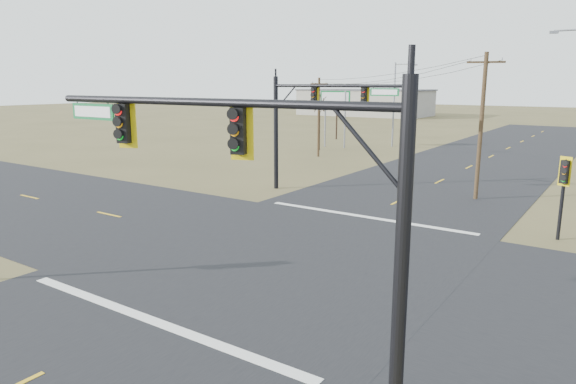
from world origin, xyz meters
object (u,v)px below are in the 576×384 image
object	(u,v)px
utility_pole_near	(481,124)
bare_tree_a	(320,102)
utility_pole_far	(319,115)
bare_tree_b	(337,97)
pedestal_signal_ne	(564,179)
mast_arm_far	(312,110)
highway_sign	(335,108)
mast_arm_near	(251,166)
streetlight_c	(396,100)

from	to	relation	value
utility_pole_near	bare_tree_a	size ratio (longest dim) A/B	1.37
utility_pole_far	bare_tree_b	xyz separation A→B (m)	(-6.31, 15.16, 1.30)
utility_pole_near	pedestal_signal_ne	bearing A→B (deg)	-51.31
bare_tree_a	bare_tree_b	xyz separation A→B (m)	(-3.85, 10.88, 0.17)
pedestal_signal_ne	utility_pole_far	bearing A→B (deg)	164.15
mast_arm_far	utility_pole_near	bearing A→B (deg)	17.84
highway_sign	bare_tree_a	world-z (taller)	bare_tree_a
bare_tree_a	bare_tree_b	size ratio (longest dim) A/B	0.98
bare_tree_b	bare_tree_a	bearing A→B (deg)	-70.53
utility_pole_far	highway_sign	distance (m)	7.80
mast_arm_near	highway_sign	distance (m)	47.07
utility_pole_far	streetlight_c	world-z (taller)	streetlight_c
utility_pole_far	bare_tree_a	distance (m)	5.06
bare_tree_a	streetlight_c	bearing A→B (deg)	54.05
bare_tree_b	utility_pole_far	bearing A→B (deg)	-67.41
highway_sign	streetlight_c	size ratio (longest dim) A/B	0.67
bare_tree_a	utility_pole_near	bearing A→B (deg)	-36.61
utility_pole_far	bare_tree_b	bearing A→B (deg)	112.59
bare_tree_b	mast_arm_far	bearing A→B (deg)	-63.94
mast_arm_near	utility_pole_far	world-z (taller)	utility_pole_far
streetlight_c	bare_tree_a	size ratio (longest dim) A/B	1.44
utility_pole_far	streetlight_c	xyz separation A→B (m)	(3.03, 11.85, 1.23)
mast_arm_far	streetlight_c	size ratio (longest dim) A/B	0.99
bare_tree_a	mast_arm_near	bearing A→B (deg)	-61.32
streetlight_c	bare_tree_b	world-z (taller)	streetlight_c
mast_arm_far	bare_tree_a	distance (m)	22.39
utility_pole_near	bare_tree_b	distance (m)	35.72
utility_pole_near	bare_tree_b	xyz separation A→B (m)	(-24.36, 26.12, 0.67)
bare_tree_a	bare_tree_b	world-z (taller)	bare_tree_b
mast_arm_far	utility_pole_near	world-z (taller)	utility_pole_near
pedestal_signal_ne	highway_sign	distance (m)	36.06
pedestal_signal_ne	utility_pole_near	world-z (taller)	utility_pole_near
utility_pole_near	streetlight_c	distance (m)	27.31
mast_arm_near	bare_tree_b	world-z (taller)	mast_arm_near
mast_arm_near	utility_pole_far	size ratio (longest dim) A/B	1.38
utility_pole_near	utility_pole_far	bearing A→B (deg)	148.73
mast_arm_far	bare_tree_b	size ratio (longest dim) A/B	1.40
highway_sign	streetlight_c	distance (m)	6.97
utility_pole_near	bare_tree_a	bearing A→B (deg)	143.39
utility_pole_far	utility_pole_near	bearing A→B (deg)	-31.27
utility_pole_near	mast_arm_far	bearing A→B (deg)	-155.83
mast_arm_far	pedestal_signal_ne	distance (m)	15.35
mast_arm_near	streetlight_c	xyz separation A→B (m)	(-15.79, 46.46, -0.03)
mast_arm_near	pedestal_signal_ne	size ratio (longest dim) A/B	2.69
pedestal_signal_ne	utility_pole_far	world-z (taller)	utility_pole_far
mast_arm_far	bare_tree_b	distance (m)	33.82
mast_arm_near	utility_pole_far	bearing A→B (deg)	100.01
mast_arm_near	bare_tree_b	bearing A→B (deg)	98.26
streetlight_c	bare_tree_a	xyz separation A→B (m)	(-5.49, -7.57, -0.09)
utility_pole_far	pedestal_signal_ne	bearing A→B (deg)	-37.08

